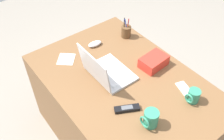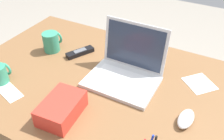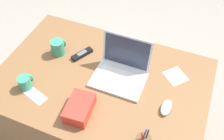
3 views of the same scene
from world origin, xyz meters
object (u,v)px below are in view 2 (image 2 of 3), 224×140
object	(u,v)px
coffee_mug_tall	(51,42)
cordless_phone	(80,52)
laptop	(126,70)
snack_bag	(62,108)
coffee_mug_white	(0,74)
computer_mouse	(186,119)

from	to	relation	value
coffee_mug_tall	cordless_phone	bearing A→B (deg)	13.36
laptop	cordless_phone	xyz separation A→B (m)	(-0.31, 0.07, -0.04)
cordless_phone	snack_bag	world-z (taller)	snack_bag
coffee_mug_white	laptop	bearing A→B (deg)	30.95
coffee_mug_tall	coffee_mug_white	bearing A→B (deg)	-95.94
coffee_mug_white	coffee_mug_tall	xyz separation A→B (m)	(0.04, 0.34, 0.01)
laptop	coffee_mug_tall	world-z (taller)	laptop
coffee_mug_tall	cordless_phone	world-z (taller)	coffee_mug_tall
coffee_mug_tall	snack_bag	world-z (taller)	coffee_mug_tall
computer_mouse	cordless_phone	world-z (taller)	computer_mouse
laptop	computer_mouse	distance (m)	0.36
computer_mouse	coffee_mug_white	distance (m)	0.86
coffee_mug_white	snack_bag	world-z (taller)	coffee_mug_white
laptop	coffee_mug_white	world-z (taller)	laptop
cordless_phone	computer_mouse	bearing A→B (deg)	-17.88
computer_mouse	coffee_mug_tall	distance (m)	0.83
coffee_mug_white	snack_bag	distance (m)	0.39
cordless_phone	snack_bag	distance (m)	0.46
laptop	computer_mouse	bearing A→B (deg)	-22.59
computer_mouse	laptop	bearing A→B (deg)	161.32
laptop	computer_mouse	size ratio (longest dim) A/B	2.89
laptop	cordless_phone	distance (m)	0.32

